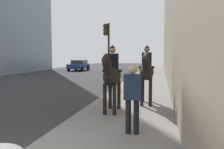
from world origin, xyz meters
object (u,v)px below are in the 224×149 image
object	(u,v)px
pedestrian_greeting	(132,94)
car_near_lane	(79,65)
mounted_horse_near	(112,75)
mounted_horse_far	(147,71)
traffic_light_near_curb	(107,45)

from	to	relation	value
pedestrian_greeting	car_near_lane	xyz separation A→B (m)	(25.04, 10.40, -0.34)
mounted_horse_near	mounted_horse_far	xyz separation A→B (m)	(1.58, -1.07, 0.05)
mounted_horse_far	pedestrian_greeting	world-z (taller)	mounted_horse_far
mounted_horse_far	car_near_lane	xyz separation A→B (m)	(21.40, 10.52, -0.67)
pedestrian_greeting	traffic_light_near_curb	bearing A→B (deg)	16.78
mounted_horse_far	traffic_light_near_curb	xyz separation A→B (m)	(5.03, 2.74, 1.27)
mounted_horse_far	pedestrian_greeting	size ratio (longest dim) A/B	1.38
mounted_horse_near	pedestrian_greeting	bearing A→B (deg)	23.65
pedestrian_greeting	car_near_lane	distance (m)	27.12
mounted_horse_near	mounted_horse_far	world-z (taller)	mounted_horse_far
mounted_horse_near	pedestrian_greeting	distance (m)	2.29
mounted_horse_far	car_near_lane	world-z (taller)	mounted_horse_far
car_near_lane	pedestrian_greeting	bearing A→B (deg)	21.72
mounted_horse_far	car_near_lane	size ratio (longest dim) A/B	0.52
mounted_horse_near	traffic_light_near_curb	xyz separation A→B (m)	(6.62, 1.67, 1.32)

